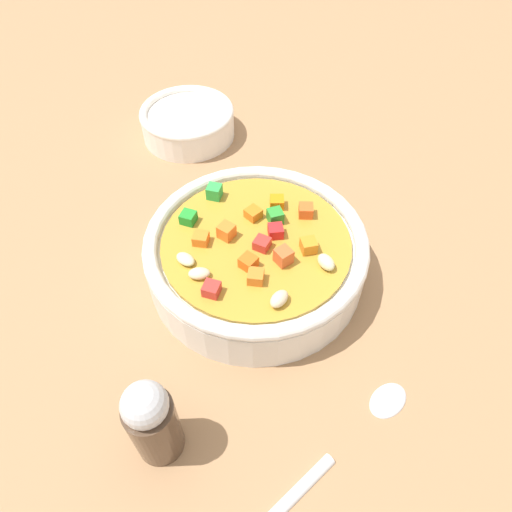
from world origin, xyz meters
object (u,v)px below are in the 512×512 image
object	(u,v)px
side_bowl_small	(188,122)
spoon	(323,465)
pepper_shaker	(152,421)
soup_bowl_main	(256,254)

from	to	relation	value
side_bowl_small	spoon	bearing A→B (deg)	30.95
pepper_shaker	spoon	bearing A→B (deg)	94.26
soup_bowl_main	pepper_shaker	bearing A→B (deg)	-10.86
soup_bowl_main	spoon	world-z (taller)	soup_bowl_main
side_bowl_small	pepper_shaker	bearing A→B (deg)	14.85
soup_bowl_main	pepper_shaker	size ratio (longest dim) A/B	2.34
soup_bowl_main	side_bowl_small	bearing A→B (deg)	-146.48
soup_bowl_main	side_bowl_small	world-z (taller)	soup_bowl_main
pepper_shaker	side_bowl_small	bearing A→B (deg)	-165.15
side_bowl_small	pepper_shaker	xyz separation A→B (cm)	(34.33, 9.10, 2.13)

